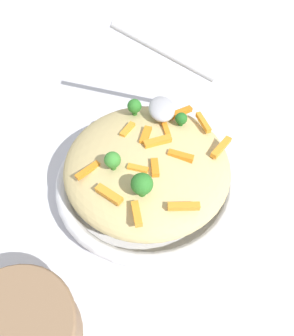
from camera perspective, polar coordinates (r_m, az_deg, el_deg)
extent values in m
plane|color=silver|center=(0.51, 0.00, -4.43)|extent=(2.40, 2.40, 0.00)
cylinder|color=silver|center=(0.50, 0.00, -3.62)|extent=(0.26, 0.26, 0.03)
torus|color=silver|center=(0.48, 0.00, -2.06)|extent=(0.28, 0.28, 0.02)
torus|color=black|center=(0.48, 0.00, -1.77)|extent=(0.27, 0.27, 0.00)
ellipsoid|color=#D1BA7A|center=(0.45, 0.00, 0.70)|extent=(0.25, 0.24, 0.07)
cube|color=orange|center=(0.43, 1.98, 4.98)|extent=(0.02, 0.04, 0.01)
cube|color=orange|center=(0.42, -10.98, -0.42)|extent=(0.03, 0.03, 0.01)
cube|color=orange|center=(0.38, 6.87, -7.09)|extent=(0.01, 0.04, 0.01)
cube|color=orange|center=(0.39, -7.09, -4.88)|extent=(0.03, 0.04, 0.01)
cube|color=orange|center=(0.37, -1.94, -8.51)|extent=(0.03, 0.01, 0.01)
cube|color=orange|center=(0.44, -0.76, 6.05)|extent=(0.03, 0.02, 0.01)
cube|color=orange|center=(0.48, 10.44, 8.35)|extent=(0.04, 0.02, 0.01)
cube|color=orange|center=(0.45, -3.63, 7.20)|extent=(0.03, 0.02, 0.01)
cube|color=orange|center=(0.49, 6.23, 10.26)|extent=(0.02, 0.04, 0.01)
cube|color=orange|center=(0.44, 13.77, 3.39)|extent=(0.04, 0.04, 0.01)
cube|color=orange|center=(0.42, 6.30, 2.26)|extent=(0.02, 0.04, 0.01)
cube|color=orange|center=(0.40, 1.49, 0.10)|extent=(0.03, 0.01, 0.01)
cube|color=orange|center=(0.40, -1.72, -0.07)|extent=(0.02, 0.03, 0.01)
cube|color=orange|center=(0.46, 3.40, 7.65)|extent=(0.04, 0.01, 0.01)
cylinder|color=#377928|center=(0.41, -6.29, 0.39)|extent=(0.01, 0.01, 0.01)
sphere|color=#3D8E33|center=(0.40, -6.45, 1.52)|extent=(0.02, 0.02, 0.02)
cylinder|color=#205B1C|center=(0.47, 6.28, 8.20)|extent=(0.01, 0.01, 0.01)
sphere|color=#236B23|center=(0.46, 6.39, 9.13)|extent=(0.02, 0.02, 0.02)
cylinder|color=#296820|center=(0.49, -2.31, 10.36)|extent=(0.01, 0.01, 0.01)
sphere|color=#2D7A28|center=(0.48, -2.35, 11.45)|extent=(0.02, 0.02, 0.02)
cylinder|color=#296820|center=(0.38, -0.92, -4.34)|extent=(0.01, 0.01, 0.01)
sphere|color=#2D7A28|center=(0.37, -0.96, -2.98)|extent=(0.03, 0.03, 0.03)
ellipsoid|color=#B7B7BC|center=(0.47, 2.76, 10.97)|extent=(0.06, 0.04, 0.02)
cylinder|color=#B7B7BC|center=(0.51, 3.42, 20.62)|extent=(0.04, 0.17, 0.10)
cylinder|color=#8C6B4C|center=(0.42, -23.14, -26.79)|extent=(0.14, 0.14, 0.06)
torus|color=#8C6B4C|center=(0.40, -24.46, -25.91)|extent=(0.15, 0.15, 0.01)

